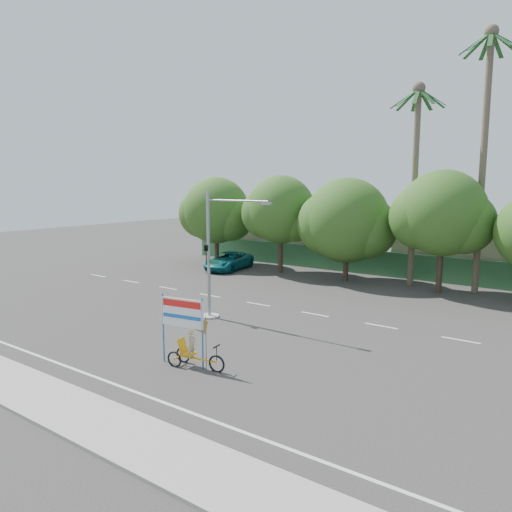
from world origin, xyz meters
The scene contains 14 objects.
ground centered at (0.00, 0.00, 0.00)m, with size 120.00×120.00×0.00m, color #33302D.
sidewalk_near centered at (0.00, -7.50, 0.06)m, with size 50.00×2.40×0.12m, color gray.
fence centered at (0.00, 21.50, 1.00)m, with size 38.00×0.08×2.00m, color #336B3D.
building_left centered at (-10.00, 26.00, 2.00)m, with size 12.00×8.00×4.00m, color #B9AD93.
building_right centered at (8.00, 26.00, 1.80)m, with size 14.00×8.00×3.60m, color #B9AD93.
tree_far_left centered at (-14.05, 18.00, 4.76)m, with size 7.14×6.00×7.96m.
tree_left centered at (-7.05, 18.00, 5.06)m, with size 6.66×5.60×8.07m.
tree_center centered at (-1.05, 18.00, 4.47)m, with size 7.62×6.40×7.85m.
tree_right centered at (5.95, 18.00, 5.24)m, with size 6.90×5.80×8.36m.
palm_tall centered at (8.00, 19.50, 10.46)m, with size 3.73×3.79×17.45m.
palm_short centered at (3.50, 19.50, 8.86)m, with size 3.73×3.79×14.45m.
traffic_signal centered at (-2.20, 3.98, 2.92)m, with size 4.72×1.10×7.00m.
trike_billboard centered at (1.86, -2.18, 1.20)m, with size 3.00×0.93×2.97m.
pickup_truck centered at (-11.35, 16.47, 0.76)m, with size 2.51×5.44×1.51m, color #0F666A.
Camera 1 is at (15.72, -16.38, 7.51)m, focal length 35.00 mm.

